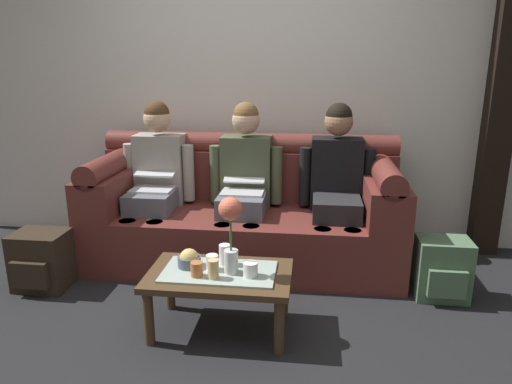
{
  "coord_description": "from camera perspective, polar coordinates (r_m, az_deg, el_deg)",
  "views": [
    {
      "loc": [
        0.5,
        -2.22,
        1.52
      ],
      "look_at": [
        0.12,
        0.94,
        0.62
      ],
      "focal_mm": 32.74,
      "sensor_mm": 36.0,
      "label": 1
    }
  ],
  "objects": [
    {
      "name": "timber_pillar",
      "position": [
        4.05,
        28.11,
        13.05
      ],
      "size": [
        0.2,
        0.2,
        2.9
      ],
      "primitive_type": "cube",
      "color": "black",
      "rests_on": "ground_plane"
    },
    {
      "name": "ground_plane",
      "position": [
        2.73,
        -5.02,
        -18.0
      ],
      "size": [
        14.0,
        14.0,
        0.0
      ],
      "primitive_type": "plane",
      "color": "black"
    },
    {
      "name": "cup_near_right",
      "position": [
        2.68,
        -5.39,
        -8.56
      ],
      "size": [
        0.07,
        0.07,
        0.09
      ],
      "primitive_type": "cylinder",
      "color": "white",
      "rests_on": "coffee_table"
    },
    {
      "name": "coffee_table",
      "position": [
        2.71,
        -4.49,
        -10.73
      ],
      "size": [
        0.81,
        0.49,
        0.37
      ],
      "color": "#47331E",
      "rests_on": "ground_plane"
    },
    {
      "name": "person_right",
      "position": [
        3.5,
        9.83,
        1.34
      ],
      "size": [
        0.56,
        0.67,
        1.22
      ],
      "color": "#232326",
      "rests_on": "ground_plane"
    },
    {
      "name": "cup_far_left",
      "position": [
        2.74,
        -3.85,
        -7.62
      ],
      "size": [
        0.06,
        0.06,
        0.12
      ],
      "primitive_type": "cylinder",
      "color": "white",
      "rests_on": "coffee_table"
    },
    {
      "name": "couch",
      "position": [
        3.61,
        -1.38,
        -2.75
      ],
      "size": [
        2.32,
        0.88,
        0.96
      ],
      "color": "maroon",
      "rests_on": "ground_plane"
    },
    {
      "name": "cup_near_left",
      "position": [
        2.58,
        -5.24,
        -9.36
      ],
      "size": [
        0.06,
        0.06,
        0.11
      ],
      "primitive_type": "cylinder",
      "color": "#DBB77A",
      "rests_on": "coffee_table"
    },
    {
      "name": "flower_vase",
      "position": [
        2.55,
        -3.13,
        -3.94
      ],
      "size": [
        0.13,
        0.13,
        0.44
      ],
      "color": "silver",
      "rests_on": "coffee_table"
    },
    {
      "name": "cup_far_right",
      "position": [
        2.6,
        -0.69,
        -9.42
      ],
      "size": [
        0.08,
        0.08,
        0.08
      ],
      "primitive_type": "cylinder",
      "color": "white",
      "rests_on": "coffee_table"
    },
    {
      "name": "person_left",
      "position": [
        3.69,
        -12.08,
        1.96
      ],
      "size": [
        0.56,
        0.67,
        1.22
      ],
      "color": "#595B66",
      "rests_on": "ground_plane"
    },
    {
      "name": "cup_far_center",
      "position": [
        2.62,
        -7.25,
        -9.34
      ],
      "size": [
        0.07,
        0.07,
        0.08
      ],
      "primitive_type": "cylinder",
      "color": "#B26633",
      "rests_on": "coffee_table"
    },
    {
      "name": "snack_bowl",
      "position": [
        2.74,
        -8.16,
        -8.16
      ],
      "size": [
        0.13,
        0.13,
        0.11
      ],
      "color": "#4C5666",
      "rests_on": "coffee_table"
    },
    {
      "name": "person_middle",
      "position": [
        3.52,
        -1.42,
        1.69
      ],
      "size": [
        0.56,
        0.67,
        1.22
      ],
      "color": "#595B66",
      "rests_on": "ground_plane"
    },
    {
      "name": "backpack_right",
      "position": [
        3.32,
        21.79,
        -8.77
      ],
      "size": [
        0.33,
        0.29,
        0.4
      ],
      "color": "#4C6B4C",
      "rests_on": "ground_plane"
    },
    {
      "name": "back_wall_patterned",
      "position": [
        3.95,
        -0.34,
        14.81
      ],
      "size": [
        6.0,
        0.12,
        2.9
      ],
      "primitive_type": "cube",
      "color": "silver",
      "rests_on": "ground_plane"
    },
    {
      "name": "backpack_left",
      "position": [
        3.54,
        -24.72,
        -7.63
      ],
      "size": [
        0.35,
        0.32,
        0.4
      ],
      "color": "#2D2319",
      "rests_on": "ground_plane"
    }
  ]
}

